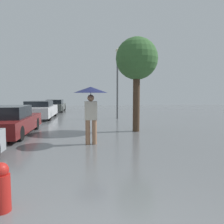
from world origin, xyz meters
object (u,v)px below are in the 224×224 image
at_px(parked_car_second, 9,122).
at_px(street_lamp, 117,78).
at_px(pedestrian, 91,98).
at_px(fire_hydrant, 1,187).
at_px(parked_car_third, 40,110).
at_px(tree, 137,60).
at_px(parked_car_farthest, 55,106).

relative_size(parked_car_second, street_lamp, 0.89).
distance_m(pedestrian, fire_hydrant, 4.56).
distance_m(parked_car_third, street_lamp, 5.85).
xyz_separation_m(parked_car_second, parked_car_third, (0.04, 6.20, 0.03)).
bearing_deg(tree, street_lamp, 91.34).
xyz_separation_m(parked_car_third, tree, (5.49, -5.95, 2.65)).
height_order(parked_car_second, fire_hydrant, parked_car_second).
xyz_separation_m(parked_car_second, street_lamp, (5.40, 5.39, 2.21)).
relative_size(pedestrian, parked_car_farthest, 0.45).
bearing_deg(parked_car_second, tree, 2.58).
bearing_deg(fire_hydrant, parked_car_second, 107.35).
distance_m(parked_car_farthest, street_lamp, 8.81).
distance_m(tree, street_lamp, 5.16).
bearing_deg(street_lamp, pedestrian, -105.06).
bearing_deg(fire_hydrant, tree, 61.27).
distance_m(parked_car_second, parked_car_third, 6.20).
relative_size(pedestrian, parked_car_third, 0.44).
xyz_separation_m(parked_car_second, parked_car_farthest, (0.29, 12.20, -0.02)).
bearing_deg(tree, parked_car_third, 132.67).
bearing_deg(tree, parked_car_second, -177.42).
distance_m(street_lamp, fire_hydrant, 12.38).
distance_m(parked_car_farthest, fire_hydrant, 18.53).
relative_size(street_lamp, fire_hydrant, 6.48).
bearing_deg(parked_car_farthest, pedestrian, -77.77).
bearing_deg(fire_hydrant, parked_car_farthest, 95.17).
height_order(parked_car_second, tree, tree).
distance_m(parked_car_second, street_lamp, 7.94).
xyz_separation_m(street_lamp, fire_hydrant, (-3.45, -11.65, -2.41)).
bearing_deg(parked_car_farthest, fire_hydrant, -84.83).
xyz_separation_m(pedestrian, tree, (2.14, 2.36, 1.66)).
height_order(tree, fire_hydrant, tree).
height_order(pedestrian, tree, tree).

